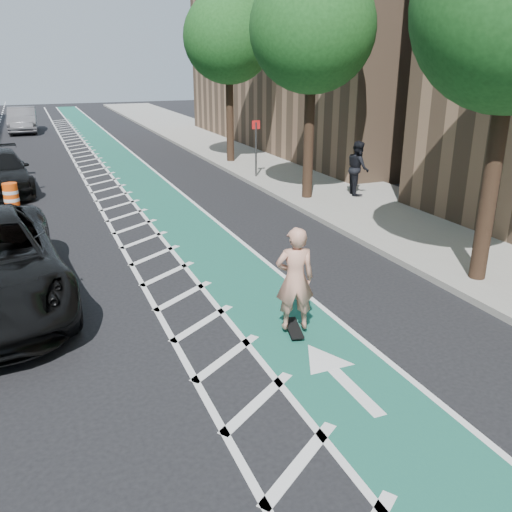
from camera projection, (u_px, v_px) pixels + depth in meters
ground at (125, 338)px, 10.00m from camera, size 120.00×120.00×0.00m
bike_lane at (161, 200)px, 19.76m from camera, size 2.00×90.00×0.01m
buffer_strip at (119, 204)px, 19.22m from camera, size 1.40×90.00×0.01m
sidewalk_right at (318, 184)px, 22.08m from camera, size 5.00×90.00×0.15m
curb_right at (263, 189)px, 21.19m from camera, size 0.12×90.00×0.16m
tree_r_b at (498, 10)px, 10.87m from camera, size 4.20×4.20×7.90m
tree_r_c at (311, 29)px, 17.82m from camera, size 4.20×4.20×7.90m
tree_r_d at (229, 38)px, 24.77m from camera, size 4.20×4.20×7.90m
sign_post at (256, 148)px, 22.69m from camera, size 0.35×0.08×2.47m
skateboard at (294, 328)px, 10.16m from camera, size 0.44×0.87×0.11m
skateboarder at (295, 279)px, 9.82m from camera, size 0.81×0.64×1.96m
car_grey at (22, 120)px, 38.00m from camera, size 1.98×5.27×1.72m
pedestrian at (358, 168)px, 19.70m from camera, size 0.98×1.12×1.95m
barrel_b at (11, 196)px, 18.65m from camera, size 0.63×0.63×0.86m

